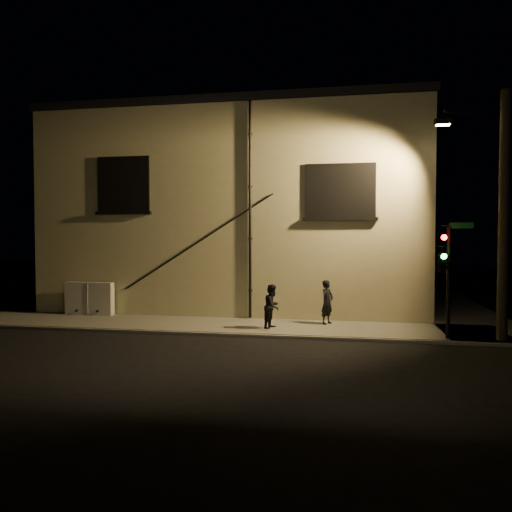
% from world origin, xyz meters
% --- Properties ---
extents(ground, '(90.00, 90.00, 0.00)m').
position_xyz_m(ground, '(0.00, 0.00, 0.00)').
color(ground, black).
extents(sidewalk, '(21.00, 16.00, 0.12)m').
position_xyz_m(sidewalk, '(1.22, 4.39, 0.06)').
color(sidewalk, '#5C5C53').
rests_on(sidewalk, ground).
extents(building, '(16.20, 12.23, 8.80)m').
position_xyz_m(building, '(-3.00, 8.99, 4.40)').
color(building, tan).
rests_on(building, ground).
extents(utility_cabinet, '(2.00, 0.34, 1.32)m').
position_xyz_m(utility_cabinet, '(-8.39, 2.70, 0.78)').
color(utility_cabinet, beige).
rests_on(utility_cabinet, sidewalk).
extents(pedestrian_a, '(0.63, 0.69, 1.58)m').
position_xyz_m(pedestrian_a, '(1.17, 2.23, 0.91)').
color(pedestrian_a, black).
rests_on(pedestrian_a, sidewalk).
extents(pedestrian_b, '(0.76, 0.87, 1.51)m').
position_xyz_m(pedestrian_b, '(-0.66, 1.07, 0.88)').
color(pedestrian_b, black).
rests_on(pedestrian_b, sidewalk).
extents(traffic_signal, '(1.17, 2.09, 3.59)m').
position_xyz_m(traffic_signal, '(4.76, 0.19, 2.54)').
color(traffic_signal, black).
rests_on(traffic_signal, sidewalk).
extents(streetlamp_pole, '(2.05, 1.40, 7.68)m').
position_xyz_m(streetlamp_pole, '(6.46, 0.40, 4.04)').
color(streetlamp_pole, black).
rests_on(streetlamp_pole, ground).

